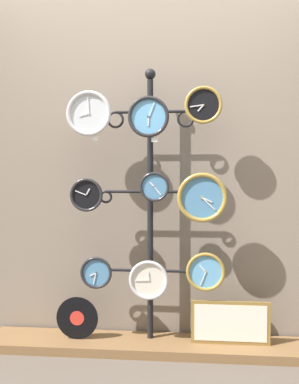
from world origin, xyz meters
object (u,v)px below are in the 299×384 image
Objects in this scene: clock_bottom_right at (206,272)px; clock_top_center at (149,117)px; clock_middle_left at (86,195)px; clock_middle_right at (202,198)px; clock_top_left at (89,113)px; clock_bottom_center at (149,280)px; clock_middle_center at (154,187)px; picture_frame at (230,323)px; vinyl_record at (77,318)px; display_stand at (150,247)px; clock_top_right at (203,105)px; clock_bottom_left at (96,273)px.

clock_top_center is at bearing -174.70° from clock_bottom_right.
clock_middle_right is at bearing -0.61° from clock_middle_left.
clock_top_center is at bearing -177.16° from clock_middle_right.
clock_bottom_center is (0.40, -0.02, -1.09)m from clock_top_left.
clock_top_center is 1.06× the size of clock_bottom_right.
picture_frame is (0.49, 0.04, -0.89)m from clock_middle_center.
vinyl_record is at bearing 179.65° from clock_bottom_right.
clock_middle_left is (-0.41, -0.09, 0.36)m from display_stand.
clock_top_right is at bearing -175.76° from picture_frame.
clock_top_right is 1.31m from clock_bottom_left.
clock_middle_center is (0.04, -0.10, 0.41)m from display_stand.
vinyl_record is (-0.09, 0.01, -1.37)m from clock_top_left.
clock_middle_left is at bearing -11.10° from vinyl_record.
display_stand reaches higher than clock_middle_right.
vinyl_record is at bearing 177.03° from clock_middle_center.
clock_middle_right reaches higher than picture_frame.
clock_bottom_center is at bearing -175.99° from clock_top_right.
picture_frame is (0.95, 0.03, -0.83)m from clock_middle_left.
clock_top_right reaches higher than clock_bottom_right.
display_stand is 0.43m from clock_middle_center.
clock_top_right is at bearing 4.01° from clock_bottom_center.
clock_bottom_center is (0.00, -0.10, -0.20)m from display_stand.
clock_top_left is 1.16m from clock_bottom_center.
clock_top_right is 1.42m from picture_frame.
clock_middle_center is 0.90× the size of clock_bottom_left.
clock_middle_left is at bearing -170.80° from clock_bottom_left.
vinyl_record is at bearing 179.93° from clock_top_right.
clock_top_right is at bearing -0.07° from vinyl_record.
clock_middle_left is at bearing 178.44° from clock_bottom_center.
clock_bottom_right is at bearing 0.30° from clock_top_left.
clock_middle_right is (0.76, -0.01, -0.01)m from clock_middle_left.
display_stand is 3.66× the size of picture_frame.
clock_middle_right is (0.35, -0.10, 0.34)m from display_stand.
clock_bottom_center is (-0.35, -0.02, -1.14)m from clock_top_right.
clock_top_center reaches higher than clock_bottom_center.
clock_top_left is 1.19× the size of clock_bottom_right.
clock_middle_left reaches higher than vinyl_record.
clock_top_right reaches higher than picture_frame.
clock_middle_right reaches higher than clock_bottom_center.
clock_bottom_right is (0.02, 0.02, -0.48)m from clock_middle_right.
clock_top_right is 0.76× the size of clock_middle_right.
clock_bottom_right is (0.78, 0.01, -0.50)m from clock_middle_left.
clock_bottom_left is at bearing 174.38° from clock_top_center.
display_stand is 0.72m from picture_frame.
display_stand is at bearing 12.36° from clock_middle_left.
clock_middle_center is at bearing -2.97° from vinyl_record.
clock_top_right is at bearing 74.95° from clock_middle_right.
clock_middle_left is 0.46m from clock_middle_center.
clock_top_center is (0.40, -0.03, -0.03)m from clock_top_left.
clock_middle_right is 1.50× the size of clock_bottom_left.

